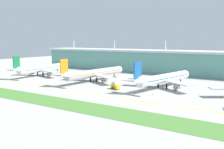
{
  "coord_description": "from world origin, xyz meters",
  "views": [
    {
      "loc": [
        90.89,
        -120.41,
        31.31
      ],
      "look_at": [
        -10.07,
        34.11,
        7.0
      ],
      "focal_mm": 41.73,
      "sensor_mm": 36.0,
      "label": 1
    }
  ],
  "objects": [
    {
      "name": "ground_plane",
      "position": [
        0.0,
        0.0,
        0.0
      ],
      "size": [
        600.0,
        600.0,
        0.0
      ],
      "primitive_type": "plane",
      "color": "#A8A59E"
    },
    {
      "name": "pushback_tug",
      "position": [
        2.17,
        19.69,
        1.1
      ],
      "size": [
        4.72,
        4.88,
        1.85
      ],
      "color": "#333842",
      "rests_on": "ground"
    },
    {
      "name": "airliner_far_middle",
      "position": [
        26.95,
        39.7,
        6.45
      ],
      "size": [
        48.03,
        65.54,
        18.9
      ],
      "color": "white",
      "rests_on": "ground"
    },
    {
      "name": "safety_cone_right_wingtip",
      "position": [
        14.02,
        17.87,
        0.35
      ],
      "size": [
        0.56,
        0.56,
        0.7
      ],
      "primitive_type": "cone",
      "color": "orange",
      "rests_on": "ground"
    },
    {
      "name": "taxiway_stripe_mid_west",
      "position": [
        -37.0,
        -2.22,
        0.02
      ],
      "size": [
        28.0,
        0.7,
        0.04
      ],
      "primitive_type": "cube",
      "color": "yellow",
      "rests_on": "ground"
    },
    {
      "name": "safety_cone_left_wingtip",
      "position": [
        29.13,
        17.09,
        0.35
      ],
      "size": [
        0.56,
        0.56,
        0.7
      ],
      "primitive_type": "cone",
      "color": "orange",
      "rests_on": "ground"
    },
    {
      "name": "fuel_truck",
      "position": [
        2.2,
        18.93,
        2.26
      ],
      "size": [
        7.64,
        5.29,
        4.95
      ],
      "color": "gold",
      "rests_on": "ground"
    },
    {
      "name": "airliner_near_middle",
      "position": [
        -27.72,
        37.16,
        6.46
      ],
      "size": [
        48.61,
        70.76,
        18.9
      ],
      "color": "#ADB2BC",
      "rests_on": "ground"
    },
    {
      "name": "taxiway_stripe_centre",
      "position": [
        -3.0,
        -2.22,
        0.02
      ],
      "size": [
        28.0,
        0.7,
        0.04
      ],
      "primitive_type": "cube",
      "color": "yellow",
      "rests_on": "ground"
    },
    {
      "name": "grass_verge",
      "position": [
        0.0,
        -27.57,
        0.05
      ],
      "size": [
        300.0,
        18.0,
        0.1
      ],
      "primitive_type": "cube",
      "color": "#477A33",
      "rests_on": "ground"
    },
    {
      "name": "taxiway_stripe_east",
      "position": [
        65.0,
        -2.22,
        0.02
      ],
      "size": [
        28.0,
        0.7,
        0.04
      ],
      "primitive_type": "cube",
      "color": "yellow",
      "rests_on": "ground"
    },
    {
      "name": "terminal_building",
      "position": [
        -0.0,
        114.71,
        11.16
      ],
      "size": [
        288.0,
        34.0,
        30.91
      ],
      "color": "#5B9E93",
      "rests_on": "ground"
    },
    {
      "name": "taxiway_stripe_mid_east",
      "position": [
        31.0,
        -2.22,
        0.02
      ],
      "size": [
        28.0,
        0.7,
        0.04
      ],
      "primitive_type": "cube",
      "color": "yellow",
      "rests_on": "ground"
    },
    {
      "name": "safety_cone_nose_front",
      "position": [
        29.79,
        17.04,
        0.35
      ],
      "size": [
        0.56,
        0.56,
        0.7
      ],
      "primitive_type": "cone",
      "color": "orange",
      "rests_on": "ground"
    },
    {
      "name": "airliner_nearest",
      "position": [
        -86.73,
        36.87,
        6.45
      ],
      "size": [
        48.62,
        64.06,
        18.9
      ],
      "color": "silver",
      "rests_on": "ground"
    },
    {
      "name": "taxiway_stripe_west",
      "position": [
        -71.0,
        -2.22,
        0.02
      ],
      "size": [
        28.0,
        0.7,
        0.04
      ],
      "primitive_type": "cube",
      "color": "yellow",
      "rests_on": "ground"
    }
  ]
}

